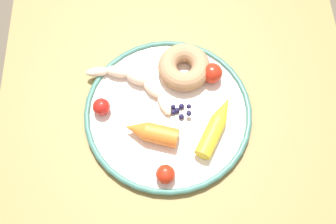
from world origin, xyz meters
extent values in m
plane|color=brown|center=(0.00, 0.00, 0.00)|extent=(6.00, 6.00, 0.00)
cube|color=olive|center=(0.00, 0.00, 0.71)|extent=(0.92, 0.74, 0.03)
cube|color=olive|center=(-0.40, -0.31, 0.35)|extent=(0.05, 0.05, 0.70)
cube|color=olive|center=(-0.40, 0.31, 0.35)|extent=(0.05, 0.05, 0.70)
cylinder|color=silver|center=(0.04, -0.02, 0.73)|extent=(0.33, 0.33, 0.01)
torus|color=#3F7465|center=(0.04, -0.02, 0.74)|extent=(0.34, 0.34, 0.01)
ellipsoid|color=beige|center=(0.03, -0.03, 0.75)|extent=(0.05, 0.04, 0.02)
ellipsoid|color=beige|center=(-0.01, -0.05, 0.75)|extent=(0.05, 0.05, 0.02)
ellipsoid|color=beige|center=(-0.03, -0.08, 0.75)|extent=(0.05, 0.06, 0.03)
ellipsoid|color=beige|center=(-0.05, -0.12, 0.75)|extent=(0.04, 0.05, 0.02)
ellipsoid|color=beige|center=(-0.05, -0.16, 0.75)|extent=(0.02, 0.05, 0.02)
cylinder|color=orange|center=(0.10, -0.03, 0.76)|extent=(0.05, 0.07, 0.04)
cone|color=orange|center=(0.08, -0.08, 0.76)|extent=(0.05, 0.05, 0.04)
cylinder|color=yellow|center=(0.10, 0.06, 0.76)|extent=(0.09, 0.07, 0.03)
cone|color=yellow|center=(0.04, 0.09, 0.76)|extent=(0.06, 0.05, 0.03)
torus|color=tan|center=(-0.05, 0.02, 0.76)|extent=(0.14, 0.14, 0.04)
sphere|color=#191638|center=(0.04, 0.00, 0.74)|extent=(0.01, 0.01, 0.01)
sphere|color=#191638|center=(0.03, 0.01, 0.74)|extent=(0.01, 0.01, 0.01)
sphere|color=#191638|center=(0.04, -0.01, 0.74)|extent=(0.01, 0.01, 0.01)
sphere|color=#191638|center=(0.03, -0.01, 0.74)|extent=(0.01, 0.01, 0.01)
sphere|color=#191638|center=(0.05, 0.01, 0.74)|extent=(0.01, 0.01, 0.01)
sphere|color=#191638|center=(0.04, 0.02, 0.75)|extent=(0.01, 0.01, 0.01)
sphere|color=#191638|center=(0.05, 0.02, 0.75)|extent=(0.01, 0.01, 0.01)
sphere|color=red|center=(0.03, -0.15, 0.76)|extent=(0.04, 0.04, 0.04)
sphere|color=red|center=(-0.04, 0.08, 0.76)|extent=(0.04, 0.04, 0.04)
sphere|color=red|center=(0.17, -0.03, 0.76)|extent=(0.04, 0.04, 0.04)
camera|label=1|loc=(0.38, -0.03, 1.50)|focal=44.12mm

